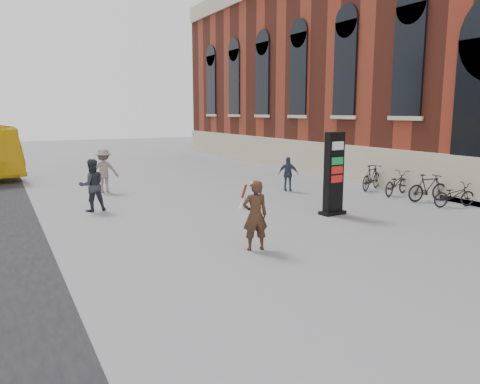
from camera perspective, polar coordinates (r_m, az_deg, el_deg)
name	(u,v)px	position (r m, az deg, el deg)	size (l,w,h in m)	color
ground	(258,241)	(12.60, 2.20, -5.99)	(100.00, 100.00, 0.00)	#9E9EA3
station	(467,18)	(27.53, 25.95, 18.58)	(12.15, 44.50, 19.15)	maroon
info_pylon	(334,174)	(15.89, 11.35, 2.19)	(0.92, 0.52, 2.76)	black
woman	(255,214)	(11.61, 1.84, -2.75)	(0.76, 0.72, 1.77)	#432B19
pedestrian_a	(92,185)	(16.94, -17.61, 0.79)	(0.89, 0.69, 1.82)	#2C2D37
pedestrian_b	(104,171)	(20.85, -16.26, 2.53)	(1.21, 0.70, 1.87)	gray
pedestrian_c	(288,174)	(20.46, 5.91, 2.20)	(0.88, 0.37, 1.50)	#354659
bike_4	(454,195)	(18.67, 24.67, -0.31)	(0.59, 1.69, 0.89)	black
bike_5	(428,188)	(19.38, 21.94, 0.49)	(0.50, 1.78, 1.07)	black
bike_6	(396,183)	(20.46, 18.50, 1.04)	(0.66, 1.89, 0.99)	black
bike_7	(372,177)	(21.47, 15.74, 1.74)	(0.53, 1.87, 1.12)	black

